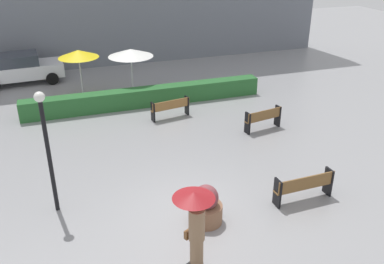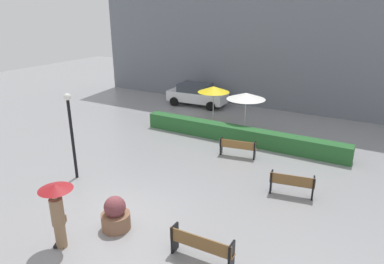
{
  "view_description": "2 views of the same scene",
  "coord_description": "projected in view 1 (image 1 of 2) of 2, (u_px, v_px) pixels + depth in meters",
  "views": [
    {
      "loc": [
        -3.15,
        -9.46,
        7.21
      ],
      "look_at": [
        1.05,
        2.74,
        1.11
      ],
      "focal_mm": 39.28,
      "sensor_mm": 36.0,
      "label": 1
    },
    {
      "loc": [
        7.18,
        -7.76,
        6.75
      ],
      "look_at": [
        -0.04,
        4.83,
        1.54
      ],
      "focal_mm": 32.79,
      "sensor_mm": 36.0,
      "label": 2
    }
  ],
  "objects": [
    {
      "name": "bench_near_right",
      "position": [
        304.0,
        186.0,
        12.33
      ],
      "size": [
        1.89,
        0.42,
        0.87
      ],
      "color": "brown",
      "rests_on": "ground"
    },
    {
      "name": "parked_car",
      "position": [
        20.0,
        68.0,
        22.09
      ],
      "size": [
        4.3,
        2.18,
        1.57
      ],
      "color": "silver",
      "rests_on": "ground"
    },
    {
      "name": "pedestrian_with_umbrella",
      "position": [
        195.0,
        219.0,
        9.58
      ],
      "size": [
        0.98,
        0.98,
        2.02
      ],
      "color": "#8C6B4C",
      "rests_on": "ground"
    },
    {
      "name": "bench_far_right",
      "position": [
        264.0,
        118.0,
        16.85
      ],
      "size": [
        1.66,
        0.61,
        0.88
      ],
      "color": "brown",
      "rests_on": "ground"
    },
    {
      "name": "ground_plane",
      "position": [
        188.0,
        210.0,
        12.1
      ],
      "size": [
        60.0,
        60.0,
        0.0
      ],
      "primitive_type": "plane",
      "color": "gray"
    },
    {
      "name": "patio_umbrella_yellow",
      "position": [
        78.0,
        54.0,
        19.74
      ],
      "size": [
        1.9,
        1.9,
        2.29
      ],
      "color": "silver",
      "rests_on": "ground"
    },
    {
      "name": "hedge_strip",
      "position": [
        146.0,
        97.0,
        19.32
      ],
      "size": [
        11.03,
        0.7,
        0.84
      ],
      "primitive_type": "cube",
      "color": "#28602D",
      "rests_on": "ground"
    },
    {
      "name": "bench_back_row",
      "position": [
        171.0,
        107.0,
        17.96
      ],
      "size": [
        1.76,
        0.6,
        0.83
      ],
      "color": "olive",
      "rests_on": "ground"
    },
    {
      "name": "planter_pot",
      "position": [
        206.0,
        207.0,
        11.42
      ],
      "size": [
        0.92,
        0.92,
        1.14
      ],
      "color": "brown",
      "rests_on": "ground"
    },
    {
      "name": "lamp_post",
      "position": [
        46.0,
        140.0,
        11.18
      ],
      "size": [
        0.28,
        0.28,
        3.6
      ],
      "color": "black",
      "rests_on": "ground"
    },
    {
      "name": "patio_umbrella_white",
      "position": [
        131.0,
        53.0,
        19.78
      ],
      "size": [
        2.13,
        2.13,
        2.32
      ],
      "color": "silver",
      "rests_on": "ground"
    }
  ]
}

